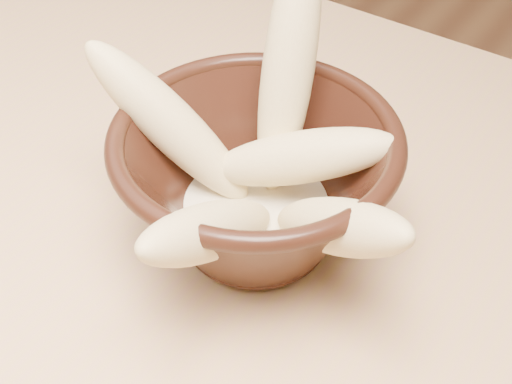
{
  "coord_description": "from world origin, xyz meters",
  "views": [
    {
      "loc": [
        0.13,
        -0.27,
        1.16
      ],
      "look_at": [
        -0.08,
        0.04,
        0.8
      ],
      "focal_mm": 50.0,
      "sensor_mm": 36.0,
      "label": 1
    }
  ],
  "objects": [
    {
      "name": "banana_upright",
      "position": [
        -0.09,
        0.09,
        0.88
      ],
      "size": [
        0.07,
        0.12,
        0.19
      ],
      "primitive_type": "ellipsoid",
      "rotation": [
        0.42,
        0.0,
        3.43
      ],
      "color": "#D4B87D",
      "rests_on": "bowl"
    },
    {
      "name": "bowl",
      "position": [
        -0.08,
        0.04,
        0.81
      ],
      "size": [
        0.2,
        0.2,
        0.11
      ],
      "rotation": [
        0.0,
        0.0,
        -0.3
      ],
      "color": "black",
      "rests_on": "table"
    },
    {
      "name": "milk_puddle",
      "position": [
        -0.08,
        0.04,
        0.79
      ],
      "size": [
        0.11,
        0.11,
        0.02
      ],
      "primitive_type": "cylinder",
      "color": "beige",
      "rests_on": "bowl"
    },
    {
      "name": "table",
      "position": [
        0.0,
        0.0,
        0.67
      ],
      "size": [
        1.2,
        0.8,
        0.75
      ],
      "color": "tan",
      "rests_on": "ground"
    },
    {
      "name": "banana_across",
      "position": [
        -0.05,
        0.06,
        0.83
      ],
      "size": [
        0.14,
        0.09,
        0.08
      ],
      "primitive_type": "ellipsoid",
      "rotation": [
        1.24,
        0.0,
        2.0
      ],
      "color": "#D4B87D",
      "rests_on": "bowl"
    },
    {
      "name": "banana_right",
      "position": [
        -0.0,
        0.02,
        0.83
      ],
      "size": [
        0.14,
        0.08,
        0.11
      ],
      "primitive_type": "ellipsoid",
      "rotation": [
        0.97,
        0.0,
        1.23
      ],
      "color": "#D4B87D",
      "rests_on": "bowl"
    },
    {
      "name": "banana_left",
      "position": [
        -0.14,
        0.02,
        0.85
      ],
      "size": [
        0.15,
        0.07,
        0.13
      ],
      "primitive_type": "ellipsoid",
      "rotation": [
        0.83,
        0.0,
        -1.34
      ],
      "color": "#D4B87D",
      "rests_on": "bowl"
    },
    {
      "name": "banana_front",
      "position": [
        -0.07,
        -0.03,
        0.83
      ],
      "size": [
        0.04,
        0.15,
        0.11
      ],
      "primitive_type": "ellipsoid",
      "rotation": [
        1.01,
        0.0,
        0.02
      ],
      "color": "#D4B87D",
      "rests_on": "bowl"
    }
  ]
}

